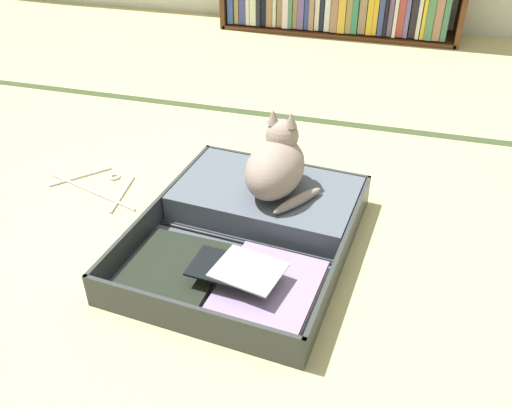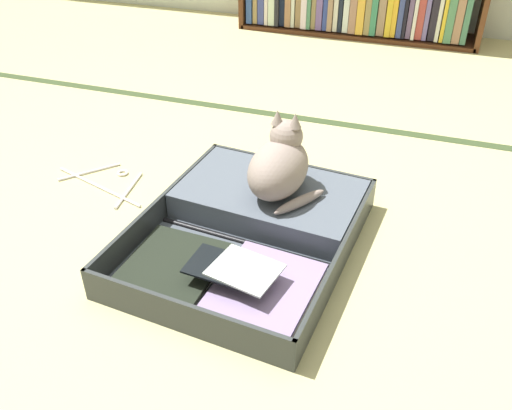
% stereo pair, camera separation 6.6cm
% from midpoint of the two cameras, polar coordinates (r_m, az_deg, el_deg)
% --- Properties ---
extents(ground_plane, '(10.00, 10.00, 0.00)m').
position_cam_midpoint_polar(ground_plane, '(1.72, -4.11, -3.77)').
color(ground_plane, '#C0B97D').
extents(tatami_border, '(4.80, 0.05, 0.00)m').
position_cam_midpoint_polar(tatami_border, '(2.48, 4.19, 9.24)').
color(tatami_border, '#364626').
rests_on(tatami_border, ground_plane).
extents(open_suitcase, '(0.68, 0.82, 0.11)m').
position_cam_midpoint_polar(open_suitcase, '(1.71, 1.16, -1.86)').
color(open_suitcase, '#313536').
rests_on(open_suitcase, ground_plane).
extents(black_cat, '(0.25, 0.29, 0.26)m').
position_cam_midpoint_polar(black_cat, '(1.71, 3.70, 4.14)').
color(black_cat, gray).
rests_on(black_cat, open_suitcase).
extents(clothes_hanger, '(0.41, 0.27, 0.01)m').
position_cam_midpoint_polar(clothes_hanger, '(2.05, -14.46, 2.35)').
color(clothes_hanger, silver).
rests_on(clothes_hanger, ground_plane).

